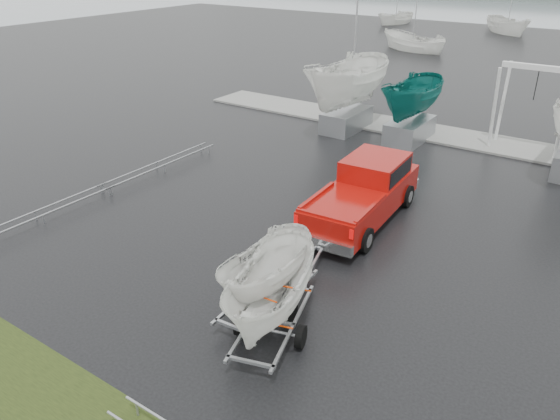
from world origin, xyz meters
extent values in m
plane|color=black|center=(0.00, 0.00, 0.00)|extent=(120.00, 120.00, 0.00)
cube|color=gray|center=(0.00, 13.00, 0.05)|extent=(30.00, 3.00, 0.12)
cube|color=#970C08|center=(0.51, 1.71, 0.85)|extent=(2.48, 6.26, 1.01)
cube|color=#970C08|center=(0.44, 2.82, 1.64)|extent=(2.10, 2.55, 0.90)
cube|color=black|center=(0.44, 2.82, 1.69)|extent=(2.12, 2.29, 0.58)
cube|color=silver|center=(0.70, -1.40, 0.53)|extent=(2.15, 0.32, 0.37)
cylinder|color=black|center=(-0.62, 3.66, 0.42)|extent=(0.37, 0.86, 0.85)
cylinder|color=black|center=(1.39, 3.78, 0.42)|extent=(0.37, 0.86, 0.85)
cylinder|color=black|center=(-0.37, -0.36, 0.42)|extent=(0.37, 0.86, 0.85)
cylinder|color=black|center=(1.63, -0.23, 0.42)|extent=(0.37, 0.86, 0.85)
cube|color=#999BA1|center=(0.34, -4.63, 0.45)|extent=(0.30, 3.60, 0.08)
cube|color=#999BA1|center=(1.44, -4.57, 0.45)|extent=(0.30, 3.60, 0.08)
cylinder|color=#999BA1|center=(0.90, -4.80, 0.30)|extent=(1.60, 0.18, 0.08)
cylinder|color=black|center=(0.10, -4.85, 0.30)|extent=(0.22, 0.61, 0.60)
cylinder|color=black|center=(1.70, -4.75, 0.30)|extent=(0.22, 0.61, 0.60)
imported|color=white|center=(0.89, -4.60, 2.43)|extent=(1.54, 1.58, 3.87)
cube|color=#F04107|center=(0.84, -3.80, 1.00)|extent=(1.55, 0.14, 0.03)
cube|color=#F04107|center=(0.94, -5.40, 1.00)|extent=(1.55, 0.14, 0.03)
cube|color=#999BA1|center=(1.11, -5.59, 0.45)|extent=(1.10, 3.47, 0.08)
cube|color=#999BA1|center=(2.17, -5.28, 0.45)|extent=(1.10, 3.47, 0.08)
cylinder|color=#999BA1|center=(1.70, -5.63, 0.30)|extent=(1.56, 0.53, 0.08)
cylinder|color=black|center=(0.93, -5.86, 0.30)|extent=(0.34, 0.63, 0.60)
cylinder|color=black|center=(2.46, -5.40, 0.30)|extent=(0.34, 0.63, 0.60)
imported|color=white|center=(1.64, -5.44, 2.71)|extent=(2.08, 2.11, 4.43)
cube|color=#F04107|center=(1.41, -4.67, 1.00)|extent=(1.50, 0.48, 0.03)
cube|color=#F04107|center=(1.87, -6.20, 1.00)|extent=(1.50, 0.48, 0.03)
cylinder|color=silver|center=(2.13, 12.20, 2.00)|extent=(0.16, 0.58, 3.99)
cylinder|color=silver|center=(2.13, 13.80, 2.00)|extent=(0.16, 0.58, 3.99)
cube|color=silver|center=(3.63, 13.00, 4.00)|extent=(3.30, 0.25, 0.25)
cube|color=#999BA1|center=(-5.09, 11.00, 0.55)|extent=(1.60, 3.20, 1.10)
imported|color=white|center=(-5.09, 11.00, 4.75)|extent=(2.75, 2.82, 7.30)
cube|color=#999BA1|center=(-1.56, 11.20, 0.55)|extent=(1.60, 3.20, 1.10)
imported|color=#0D605A|center=(-1.56, 11.20, 3.89)|extent=(2.10, 2.15, 5.57)
cylinder|color=#999BA1|center=(-8.75, 1.00, 0.35)|extent=(0.06, 6.50, 0.06)
cylinder|color=#999BA1|center=(-9.25, 1.00, 0.35)|extent=(0.06, 6.50, 0.06)
cylinder|color=#999BA1|center=(-8.75, -5.00, 0.35)|extent=(0.06, 6.50, 0.06)
cylinder|color=#999BA1|center=(-9.25, -5.00, 0.35)|extent=(0.06, 6.50, 0.06)
imported|color=white|center=(-11.69, 36.46, 0.00)|extent=(3.29, 3.24, 6.96)
cylinder|color=#B2B2B7|center=(-11.69, 36.46, 4.00)|extent=(0.08, 0.08, 8.00)
imported|color=white|center=(-7.24, 53.42, 0.00)|extent=(4.16, 4.16, 7.73)
imported|color=white|center=(-20.95, 53.66, 0.00)|extent=(2.90, 2.95, 6.23)
camera|label=1|loc=(8.15, -14.58, 9.06)|focal=35.00mm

